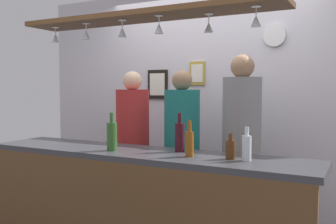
% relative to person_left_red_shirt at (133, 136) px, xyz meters
% --- Properties ---
extents(back_wall, '(4.40, 0.06, 2.60)m').
position_rel_person_left_red_shirt_xyz_m(back_wall, '(0.57, 0.70, 0.31)').
color(back_wall, silver).
rests_on(back_wall, ground_plane).
extents(bar_counter, '(2.70, 0.55, 0.99)m').
position_rel_person_left_red_shirt_xyz_m(bar_counter, '(0.57, -0.91, -0.32)').
color(bar_counter, '#38383D').
rests_on(bar_counter, ground_plane).
extents(overhead_glass_rack, '(2.20, 0.36, 0.04)m').
position_rel_person_left_red_shirt_xyz_m(overhead_glass_rack, '(0.57, -0.70, 1.04)').
color(overhead_glass_rack, brown).
extents(hanging_wineglass_far_left, '(0.07, 0.07, 0.13)m').
position_rel_person_left_red_shirt_xyz_m(hanging_wineglass_far_left, '(-0.33, -0.73, 0.93)').
color(hanging_wineglass_far_left, silver).
rests_on(hanging_wineglass_far_left, overhead_glass_rack).
extents(hanging_wineglass_left, '(0.07, 0.07, 0.13)m').
position_rel_person_left_red_shirt_xyz_m(hanging_wineglass_left, '(0.04, -0.76, 0.93)').
color(hanging_wineglass_left, silver).
rests_on(hanging_wineglass_left, overhead_glass_rack).
extents(hanging_wineglass_center_left, '(0.07, 0.07, 0.13)m').
position_rel_person_left_red_shirt_xyz_m(hanging_wineglass_center_left, '(0.40, -0.74, 0.93)').
color(hanging_wineglass_center_left, silver).
rests_on(hanging_wineglass_center_left, overhead_glass_rack).
extents(hanging_wineglass_center, '(0.07, 0.07, 0.13)m').
position_rel_person_left_red_shirt_xyz_m(hanging_wineglass_center, '(0.74, -0.77, 0.93)').
color(hanging_wineglass_center, silver).
rests_on(hanging_wineglass_center, overhead_glass_rack).
extents(hanging_wineglass_center_right, '(0.07, 0.07, 0.13)m').
position_rel_person_left_red_shirt_xyz_m(hanging_wineglass_center_right, '(1.09, -0.66, 0.93)').
color(hanging_wineglass_center_right, silver).
rests_on(hanging_wineglass_center_right, overhead_glass_rack).
extents(hanging_wineglass_right, '(0.07, 0.07, 0.13)m').
position_rel_person_left_red_shirt_xyz_m(hanging_wineglass_right, '(1.46, -0.75, 0.93)').
color(hanging_wineglass_right, silver).
rests_on(hanging_wineglass_right, overhead_glass_rack).
extents(person_left_red_shirt, '(0.34, 0.34, 1.65)m').
position_rel_person_left_red_shirt_xyz_m(person_left_red_shirt, '(0.00, 0.00, 0.00)').
color(person_left_red_shirt, '#2D334C').
rests_on(person_left_red_shirt, ground_plane).
extents(person_middle_teal_shirt, '(0.34, 0.34, 1.65)m').
position_rel_person_left_red_shirt_xyz_m(person_middle_teal_shirt, '(0.56, -0.00, -0.00)').
color(person_middle_teal_shirt, '#2D334C').
rests_on(person_middle_teal_shirt, ground_plane).
extents(person_right_grey_shirt, '(0.34, 0.34, 1.77)m').
position_rel_person_left_red_shirt_xyz_m(person_right_grey_shirt, '(1.15, 0.00, 0.08)').
color(person_right_grey_shirt, '#2D334C').
rests_on(person_right_grey_shirt, ground_plane).
extents(bottle_wine_dark_red, '(0.08, 0.08, 0.30)m').
position_rel_person_left_red_shirt_xyz_m(bottle_wine_dark_red, '(0.85, -0.63, 0.11)').
color(bottle_wine_dark_red, '#380F19').
rests_on(bottle_wine_dark_red, bar_counter).
extents(bottle_beer_brown_stubby, '(0.07, 0.07, 0.18)m').
position_rel_person_left_red_shirt_xyz_m(bottle_beer_brown_stubby, '(1.29, -0.74, 0.07)').
color(bottle_beer_brown_stubby, '#512D14').
rests_on(bottle_beer_brown_stubby, bar_counter).
extents(bottle_champagne_green, '(0.08, 0.08, 0.30)m').
position_rel_person_left_red_shirt_xyz_m(bottle_champagne_green, '(0.35, -0.84, 0.11)').
color(bottle_champagne_green, '#2D5623').
rests_on(bottle_champagne_green, bar_counter).
extents(bottle_soda_clear, '(0.06, 0.06, 0.23)m').
position_rel_person_left_red_shirt_xyz_m(bottle_soda_clear, '(1.41, -0.75, 0.09)').
color(bottle_soda_clear, silver).
rests_on(bottle_soda_clear, bar_counter).
extents(bottle_beer_amber_tall, '(0.06, 0.06, 0.26)m').
position_rel_person_left_red_shirt_xyz_m(bottle_beer_amber_tall, '(1.00, -0.79, 0.10)').
color(bottle_beer_amber_tall, brown).
rests_on(bottle_beer_amber_tall, bar_counter).
extents(picture_frame_crest, '(0.18, 0.02, 0.26)m').
position_rel_person_left_red_shirt_xyz_m(picture_frame_crest, '(0.43, 0.65, 0.65)').
color(picture_frame_crest, '#B29338').
rests_on(picture_frame_crest, back_wall).
extents(picture_frame_caricature, '(0.26, 0.02, 0.34)m').
position_rel_person_left_red_shirt_xyz_m(picture_frame_caricature, '(-0.07, 0.65, 0.53)').
color(picture_frame_caricature, black).
rests_on(picture_frame_caricature, back_wall).
extents(wall_clock, '(0.22, 0.03, 0.22)m').
position_rel_person_left_red_shirt_xyz_m(wall_clock, '(1.28, 0.65, 1.01)').
color(wall_clock, white).
rests_on(wall_clock, back_wall).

